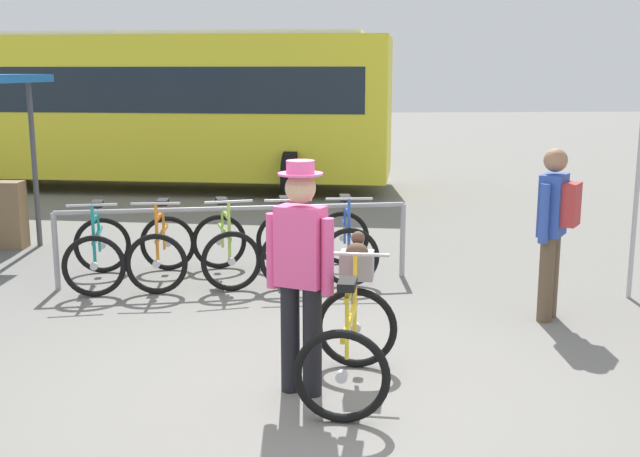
{
  "coord_description": "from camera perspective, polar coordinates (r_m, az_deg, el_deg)",
  "views": [
    {
      "loc": [
        -0.33,
        -5.28,
        2.33
      ],
      "look_at": [
        0.13,
        1.31,
        1.0
      ],
      "focal_mm": 43.73,
      "sensor_mm": 36.0,
      "label": 1
    }
  ],
  "objects": [
    {
      "name": "person_with_featured_bike",
      "position": [
        5.59,
        -1.42,
        -2.94
      ],
      "size": [
        0.47,
        0.34,
        1.72
      ],
      "color": "black",
      "rests_on": "ground"
    },
    {
      "name": "racked_bike_orange",
      "position": [
        8.93,
        -11.46,
        -1.54
      ],
      "size": [
        0.66,
        1.08,
        0.97
      ],
      "color": "black",
      "rests_on": "ground"
    },
    {
      "name": "pedestrian_with_backpack",
      "position": [
        7.62,
        16.76,
        0.37
      ],
      "size": [
        0.45,
        0.48,
        1.64
      ],
      "color": "brown",
      "rests_on": "ground"
    },
    {
      "name": "racked_bike_blue",
      "position": [
        9.06,
        1.91,
        -1.13
      ],
      "size": [
        0.68,
        1.1,
        0.97
      ],
      "color": "black",
      "rests_on": "ground"
    },
    {
      "name": "racked_bike_red",
      "position": [
        8.96,
        -2.49,
        -1.27
      ],
      "size": [
        0.71,
        1.13,
        0.97
      ],
      "color": "black",
      "rests_on": "ground"
    },
    {
      "name": "racked_bike_teal",
      "position": [
        9.0,
        -15.92,
        -1.66
      ],
      "size": [
        0.78,
        1.16,
        0.97
      ],
      "color": "black",
      "rests_on": "ground"
    },
    {
      "name": "ground_plane",
      "position": [
        5.78,
        -0.42,
        -12.39
      ],
      "size": [
        80.0,
        80.0,
        0.0
      ],
      "primitive_type": "plane",
      "color": "slate"
    },
    {
      "name": "bike_rack_rail",
      "position": [
        8.68,
        -6.29,
        0.4
      ],
      "size": [
        3.9,
        0.36,
        0.88
      ],
      "color": "#99999E",
      "rests_on": "ground"
    },
    {
      "name": "racked_bike_lime",
      "position": [
        8.92,
        -6.97,
        -1.41
      ],
      "size": [
        0.85,
        1.2,
        0.97
      ],
      "color": "black",
      "rests_on": "ground"
    },
    {
      "name": "bus_distant",
      "position": [
        16.28,
        -12.98,
        9.04
      ],
      "size": [
        10.29,
        4.62,
        3.08
      ],
      "color": "yellow",
      "rests_on": "ground"
    },
    {
      "name": "featured_bicycle",
      "position": [
        5.85,
        2.3,
        -7.03
      ],
      "size": [
        0.87,
        1.25,
        1.09
      ],
      "color": "black",
      "rests_on": "ground"
    }
  ]
}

